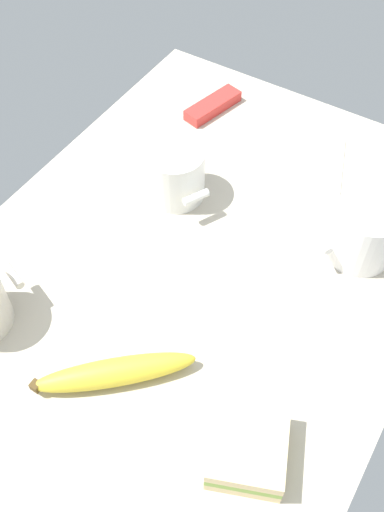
{
  "coord_description": "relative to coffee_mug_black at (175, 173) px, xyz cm",
  "views": [
    {
      "loc": [
        42.91,
        26.68,
        70.39
      ],
      "look_at": [
        0.0,
        0.0,
        5.0
      ],
      "focal_mm": 41.37,
      "sensor_mm": 36.0,
      "label": 1
    }
  ],
  "objects": [
    {
      "name": "tabletop",
      "position": [
        11.32,
        10.06,
        -5.47
      ],
      "size": [
        90.0,
        64.0,
        2.0
      ],
      "primitive_type": "cube",
      "color": "#BCB29E",
      "rests_on": "ground"
    },
    {
      "name": "coffee_mug_black",
      "position": [
        0.0,
        0.0,
        0.0
      ],
      "size": [
        9.51,
        11.55,
        8.68
      ],
      "color": "white",
      "rests_on": "tabletop"
    },
    {
      "name": "coffee_mug_milky",
      "position": [
        -4.06,
        29.11,
        0.23
      ],
      "size": [
        11.39,
        11.03,
        9.14
      ],
      "color": "white",
      "rests_on": "tabletop"
    },
    {
      "name": "sandwich_main",
      "position": [
        30.84,
        29.66,
        -2.27
      ],
      "size": [
        12.05,
        11.52,
        4.4
      ],
      "color": "beige",
      "rests_on": "tabletop"
    },
    {
      "name": "banana",
      "position": [
        31.09,
        11.05,
        -2.68
      ],
      "size": [
        16.49,
        17.42,
        3.6
      ],
      "color": "yellow",
      "rests_on": "tabletop"
    },
    {
      "name": "snack_bar",
      "position": [
        -21.08,
        -5.67,
        -3.47
      ],
      "size": [
        11.91,
        6.15,
        2.0
      ],
      "primitive_type": "cube",
      "rotation": [
        0.0,
        0.0,
        -0.25
      ],
      "color": "red",
      "rests_on": "tabletop"
    },
    {
      "name": "paper_napkin",
      "position": [
        -16.46,
        13.3,
        -4.32
      ],
      "size": [
        19.41,
        19.41,
        0.3
      ],
      "primitive_type": "cube",
      "rotation": [
        0.0,
        0.0,
        0.33
      ],
      "color": "white",
      "rests_on": "tabletop"
    }
  ]
}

